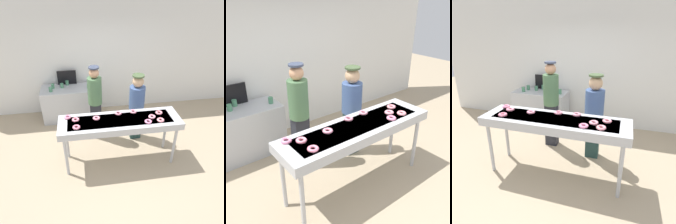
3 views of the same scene
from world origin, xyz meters
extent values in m
plane|color=tan|center=(0.00, 0.00, 0.00)|extent=(16.00, 16.00, 0.00)
cube|color=white|center=(0.00, 2.23, 1.61)|extent=(8.00, 0.12, 3.22)
cube|color=#B7BABF|center=(0.00, 0.00, 0.94)|extent=(2.28, 0.64, 0.13)
cube|color=slate|center=(0.00, 0.00, 0.96)|extent=(1.94, 0.45, 0.08)
cylinder|color=#B7BABF|center=(-1.04, -0.24, 0.44)|extent=(0.06, 0.06, 0.87)
cylinder|color=#B7BABF|center=(1.04, -0.24, 0.44)|extent=(0.06, 0.06, 0.87)
cylinder|color=#B7BABF|center=(-1.04, 0.24, 0.44)|extent=(0.06, 0.06, 0.87)
cylinder|color=#B7BABF|center=(1.04, 0.24, 0.44)|extent=(0.06, 0.06, 0.87)
torus|color=pink|center=(0.61, -0.02, 1.02)|extent=(0.17, 0.17, 0.04)
torus|color=pink|center=(0.00, 0.19, 1.02)|extent=(0.14, 0.14, 0.04)
torus|color=pink|center=(-0.80, -0.14, 1.02)|extent=(0.19, 0.19, 0.04)
torus|color=pink|center=(-0.96, 0.21, 1.02)|extent=(0.17, 0.17, 0.04)
torus|color=pink|center=(0.73, -0.15, 1.02)|extent=(0.17, 0.17, 0.04)
torus|color=pink|center=(0.30, 0.21, 1.02)|extent=(0.16, 0.16, 0.04)
torus|color=pink|center=(0.49, -0.17, 1.02)|extent=(0.15, 0.15, 0.04)
torus|color=pink|center=(0.78, 0.09, 1.02)|extent=(0.19, 0.19, 0.04)
torus|color=pink|center=(-0.43, 0.09, 1.02)|extent=(0.15, 0.15, 0.04)
torus|color=pink|center=(-0.82, 0.10, 1.02)|extent=(0.18, 0.18, 0.04)
cube|color=#23252D|center=(-0.39, 0.89, 0.44)|extent=(0.24, 0.18, 0.89)
cylinder|color=#4C724C|center=(-0.39, 0.89, 1.19)|extent=(0.30, 0.30, 0.60)
sphere|color=tan|center=(-0.39, 0.89, 1.59)|extent=(0.21, 0.21, 0.21)
cylinder|color=#373F54|center=(-0.39, 0.89, 1.71)|extent=(0.22, 0.22, 0.03)
cube|color=#1F3B39|center=(0.50, 0.70, 0.40)|extent=(0.24, 0.18, 0.80)
cylinder|color=#3F598C|center=(0.50, 0.70, 1.05)|extent=(0.33, 0.33, 0.51)
sphere|color=tan|center=(0.50, 0.70, 1.43)|extent=(0.24, 0.24, 0.24)
cylinder|color=#415434|center=(0.50, 0.70, 1.56)|extent=(0.25, 0.25, 0.03)
cube|color=#B7BABF|center=(-1.01, 1.78, 0.43)|extent=(1.33, 0.63, 0.87)
cylinder|color=#4C8C66|center=(-0.48, 1.72, 0.92)|extent=(0.08, 0.08, 0.11)
cylinder|color=#4C8C66|center=(-1.14, 1.84, 0.92)|extent=(0.08, 0.08, 0.11)
cylinder|color=#4C8C66|center=(-1.02, 1.98, 0.92)|extent=(0.08, 0.08, 0.11)
cube|color=black|center=(-1.01, 2.04, 1.05)|extent=(0.48, 0.04, 0.36)
camera|label=1|loc=(-0.66, -3.26, 3.27)|focal=34.78mm
camera|label=2|loc=(-2.09, -2.25, 2.65)|focal=41.20mm
camera|label=3|loc=(0.97, -2.62, 2.21)|focal=32.16mm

